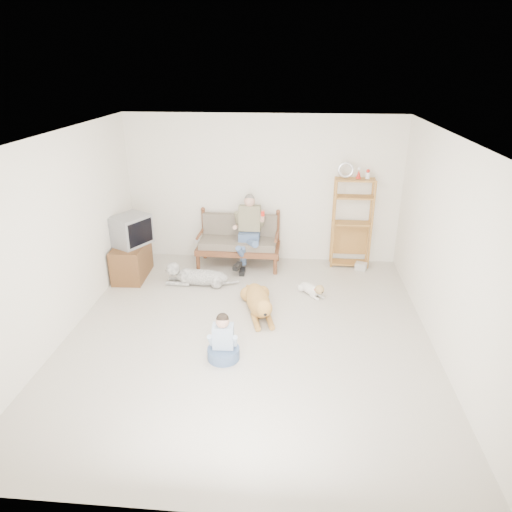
# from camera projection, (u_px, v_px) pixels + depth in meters

# --- Properties ---
(floor) EXTENTS (5.50, 5.50, 0.00)m
(floor) POSITION_uv_depth(u_px,v_px,m) (248.00, 335.00, 6.35)
(floor) COLOR silver
(floor) RESTS_ON ground
(ceiling) EXTENTS (5.50, 5.50, 0.00)m
(ceiling) POSITION_uv_depth(u_px,v_px,m) (246.00, 137.00, 5.30)
(ceiling) COLOR white
(ceiling) RESTS_ON ground
(wall_back) EXTENTS (5.00, 0.00, 5.00)m
(wall_back) POSITION_uv_depth(u_px,v_px,m) (263.00, 190.00, 8.35)
(wall_back) COLOR silver
(wall_back) RESTS_ON ground
(wall_front) EXTENTS (5.00, 0.00, 5.00)m
(wall_front) POSITION_uv_depth(u_px,v_px,m) (208.00, 385.00, 3.30)
(wall_front) COLOR silver
(wall_front) RESTS_ON ground
(wall_left) EXTENTS (0.00, 5.50, 5.50)m
(wall_left) POSITION_uv_depth(u_px,v_px,m) (59.00, 239.00, 6.02)
(wall_left) COLOR silver
(wall_left) RESTS_ON ground
(wall_right) EXTENTS (0.00, 5.50, 5.50)m
(wall_right) POSITION_uv_depth(u_px,v_px,m) (448.00, 251.00, 5.63)
(wall_right) COLOR silver
(wall_right) RESTS_ON ground
(loveseat) EXTENTS (1.51, 0.73, 0.95)m
(loveseat) POSITION_uv_depth(u_px,v_px,m) (239.00, 240.00, 8.40)
(loveseat) COLOR brown
(loveseat) RESTS_ON ground
(man) EXTENTS (0.51, 0.73, 1.19)m
(man) POSITION_uv_depth(u_px,v_px,m) (247.00, 237.00, 8.16)
(man) COLOR #55729C
(man) RESTS_ON loveseat
(etagere) EXTENTS (0.73, 0.32, 1.93)m
(etagere) POSITION_uv_depth(u_px,v_px,m) (352.00, 222.00, 8.23)
(etagere) COLOR #C1873C
(etagere) RESTS_ON ground
(book_stack) EXTENTS (0.24, 0.20, 0.13)m
(book_stack) POSITION_uv_depth(u_px,v_px,m) (361.00, 266.00, 8.34)
(book_stack) COLOR silver
(book_stack) RESTS_ON ground
(tv_stand) EXTENTS (0.54, 0.92, 0.60)m
(tv_stand) POSITION_uv_depth(u_px,v_px,m) (131.00, 261.00, 7.98)
(tv_stand) COLOR brown
(tv_stand) RESTS_ON ground
(crt_tv) EXTENTS (0.72, 0.77, 0.51)m
(crt_tv) POSITION_uv_depth(u_px,v_px,m) (131.00, 230.00, 7.80)
(crt_tv) COLOR gray
(crt_tv) RESTS_ON tv_stand
(wall_outlet) EXTENTS (0.12, 0.02, 0.08)m
(wall_outlet) POSITION_uv_depth(u_px,v_px,m) (198.00, 241.00, 8.84)
(wall_outlet) COLOR white
(wall_outlet) RESTS_ON ground
(golden_retriever) EXTENTS (0.57, 1.37, 0.43)m
(golden_retriever) POSITION_uv_depth(u_px,v_px,m) (259.00, 302.00, 6.86)
(golden_retriever) COLOR #BB7F40
(golden_retriever) RESTS_ON ground
(shaggy_dog) EXTENTS (1.31, 0.31, 0.39)m
(shaggy_dog) POSITION_uv_depth(u_px,v_px,m) (195.00, 276.00, 7.75)
(shaggy_dog) COLOR white
(shaggy_dog) RESTS_ON ground
(terrier) EXTENTS (0.46, 0.53, 0.24)m
(terrier) POSITION_uv_depth(u_px,v_px,m) (313.00, 289.00, 7.40)
(terrier) COLOR silver
(terrier) RESTS_ON ground
(child) EXTENTS (0.41, 0.41, 0.65)m
(child) POSITION_uv_depth(u_px,v_px,m) (223.00, 342.00, 5.77)
(child) COLOR #55729C
(child) RESTS_ON ground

